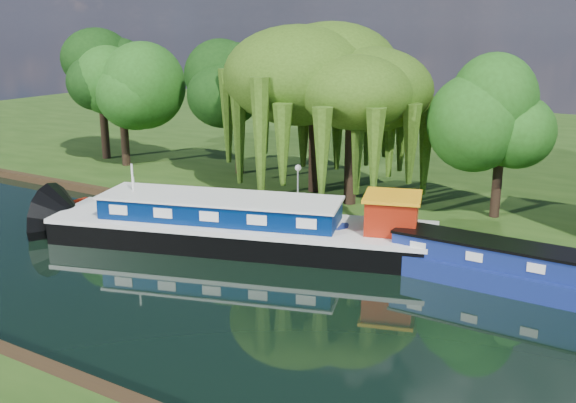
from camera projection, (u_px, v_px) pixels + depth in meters
The scene contains 14 objects.
ground at pixel (166, 276), 27.75m from camera, with size 120.00×120.00×0.00m, color black.
far_bank at pixel (429, 146), 55.74m from camera, with size 120.00×52.00×0.45m, color #1D3B10.
dutch_barge at pixel (244, 227), 31.20m from camera, with size 19.22×9.66×3.97m.
narrowboat at pixel (508, 271), 26.38m from camera, with size 13.79×2.43×2.01m.
red_dinghy at pixel (98, 209), 37.71m from camera, with size 2.47×3.46×0.72m, color maroon.
willow_left at pixel (315, 76), 38.01m from camera, with size 8.09×8.09×9.69m.
willow_right at pixel (352, 103), 35.62m from camera, with size 6.56×6.56×7.99m.
tree_far_left at pixel (121, 85), 45.60m from camera, with size 5.30×5.30×8.53m.
tree_far_back at pixel (101, 78), 47.96m from camera, with size 5.21×5.21×8.77m.
tree_far_mid at pixel (238, 90), 43.08m from camera, with size 5.06×5.06×8.28m.
tree_far_right at pixel (502, 122), 33.29m from camera, with size 4.54×4.54×7.42m.
lamppost at pixel (298, 175), 35.52m from camera, with size 0.36×0.36×2.56m.
mooring_posts at pixel (262, 207), 34.68m from camera, with size 19.16×0.16×1.00m.
reeds_near at pixel (170, 394), 17.94m from camera, with size 33.70×1.50×1.10m.
Camera 1 is at (17.87, -19.43, 10.57)m, focal length 40.00 mm.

